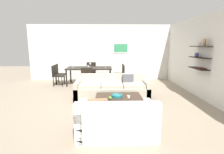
{
  "coord_description": "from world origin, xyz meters",
  "views": [
    {
      "loc": [
        -0.09,
        -5.24,
        1.78
      ],
      "look_at": [
        0.07,
        0.2,
        0.75
      ],
      "focal_mm": 28.15,
      "sensor_mm": 36.0,
      "label": 1
    }
  ],
  "objects_px": {
    "sofa_beige": "(112,90)",
    "candle_jar": "(129,97)",
    "dining_chair_left_near": "(56,74)",
    "wine_glass_right_near": "(105,65)",
    "apple_on_coffee_table": "(110,98)",
    "wine_glass_head": "(90,64)",
    "dining_table": "(89,69)",
    "dining_chair_head": "(91,70)",
    "dining_chair_foot": "(87,77)",
    "wine_glass_left_near": "(72,65)",
    "decorative_bowl": "(117,96)",
    "wine_glass_left_far": "(73,64)",
    "dining_chair_right_far": "(120,72)",
    "dining_chair_right_near": "(121,74)",
    "wine_glass_foot": "(88,66)",
    "coffee_table": "(119,104)",
    "wine_glass_right_far": "(106,65)",
    "dining_chair_left_far": "(59,72)",
    "loveseat_white": "(116,120)"
  },
  "relations": [
    {
      "from": "dining_chair_left_near",
      "to": "wine_glass_right_near",
      "type": "height_order",
      "value": "wine_glass_right_near"
    },
    {
      "from": "dining_chair_right_near",
      "to": "wine_glass_left_near",
      "type": "height_order",
      "value": "wine_glass_left_near"
    },
    {
      "from": "dining_table",
      "to": "wine_glass_right_far",
      "type": "height_order",
      "value": "wine_glass_right_far"
    },
    {
      "from": "wine_glass_left_near",
      "to": "wine_glass_right_near",
      "type": "bearing_deg",
      "value": 0.0
    },
    {
      "from": "coffee_table",
      "to": "dining_chair_right_far",
      "type": "height_order",
      "value": "dining_chair_right_far"
    },
    {
      "from": "coffee_table",
      "to": "wine_glass_right_near",
      "type": "bearing_deg",
      "value": 96.9
    },
    {
      "from": "wine_glass_head",
      "to": "dining_table",
      "type": "bearing_deg",
      "value": -90.0
    },
    {
      "from": "decorative_bowl",
      "to": "dining_chair_right_far",
      "type": "height_order",
      "value": "dining_chair_right_far"
    },
    {
      "from": "dining_chair_left_near",
      "to": "wine_glass_left_near",
      "type": "bearing_deg",
      "value": 8.42
    },
    {
      "from": "decorative_bowl",
      "to": "dining_chair_left_far",
      "type": "height_order",
      "value": "dining_chair_left_far"
    },
    {
      "from": "dining_chair_right_far",
      "to": "wine_glass_left_near",
      "type": "height_order",
      "value": "wine_glass_left_near"
    },
    {
      "from": "candle_jar",
      "to": "wine_glass_left_near",
      "type": "xyz_separation_m",
      "value": [
        -2.06,
        3.14,
        0.46
      ]
    },
    {
      "from": "sofa_beige",
      "to": "wine_glass_foot",
      "type": "distance_m",
      "value": 2.01
    },
    {
      "from": "wine_glass_foot",
      "to": "wine_glass_left_near",
      "type": "relative_size",
      "value": 0.88
    },
    {
      "from": "dining_chair_foot",
      "to": "wine_glass_foot",
      "type": "xyz_separation_m",
      "value": [
        -0.0,
        0.47,
        0.36
      ]
    },
    {
      "from": "dining_chair_left_near",
      "to": "wine_glass_foot",
      "type": "xyz_separation_m",
      "value": [
        1.39,
        -0.21,
        0.36
      ]
    },
    {
      "from": "decorative_bowl",
      "to": "wine_glass_left_far",
      "type": "relative_size",
      "value": 1.69
    },
    {
      "from": "coffee_table",
      "to": "dining_chair_foot",
      "type": "xyz_separation_m",
      "value": [
        -1.09,
        2.33,
        0.31
      ]
    },
    {
      "from": "sofa_beige",
      "to": "candle_jar",
      "type": "xyz_separation_m",
      "value": [
        0.4,
        -1.15,
        0.12
      ]
    },
    {
      "from": "dining_chair_right_far",
      "to": "dining_chair_left_far",
      "type": "relative_size",
      "value": 1.0
    },
    {
      "from": "dining_chair_right_far",
      "to": "wine_glass_right_far",
      "type": "height_order",
      "value": "wine_glass_right_far"
    },
    {
      "from": "decorative_bowl",
      "to": "apple_on_coffee_table",
      "type": "distance_m",
      "value": 0.28
    },
    {
      "from": "dining_chair_left_far",
      "to": "wine_glass_foot",
      "type": "distance_m",
      "value": 1.57
    },
    {
      "from": "candle_jar",
      "to": "dining_table",
      "type": "bearing_deg",
      "value": 112.43
    },
    {
      "from": "coffee_table",
      "to": "wine_glass_foot",
      "type": "bearing_deg",
      "value": 111.31
    },
    {
      "from": "loveseat_white",
      "to": "wine_glass_right_near",
      "type": "distance_m",
      "value": 4.37
    },
    {
      "from": "sofa_beige",
      "to": "dining_chair_foot",
      "type": "relative_size",
      "value": 2.68
    },
    {
      "from": "apple_on_coffee_table",
      "to": "sofa_beige",
      "type": "bearing_deg",
      "value": 86.05
    },
    {
      "from": "decorative_bowl",
      "to": "dining_table",
      "type": "distance_m",
      "value": 3.34
    },
    {
      "from": "apple_on_coffee_table",
      "to": "candle_jar",
      "type": "bearing_deg",
      "value": 13.28
    },
    {
      "from": "dining_chair_foot",
      "to": "wine_glass_left_near",
      "type": "xyz_separation_m",
      "value": [
        -0.71,
        0.78,
        0.37
      ]
    },
    {
      "from": "apple_on_coffee_table",
      "to": "dining_chair_right_near",
      "type": "xyz_separation_m",
      "value": [
        0.53,
        3.15,
        0.08
      ]
    },
    {
      "from": "wine_glass_left_far",
      "to": "dining_table",
      "type": "bearing_deg",
      "value": -9.64
    },
    {
      "from": "sofa_beige",
      "to": "dining_chair_left_far",
      "type": "relative_size",
      "value": 2.68
    },
    {
      "from": "loveseat_white",
      "to": "dining_chair_head",
      "type": "height_order",
      "value": "dining_chair_head"
    },
    {
      "from": "decorative_bowl",
      "to": "dining_chair_foot",
      "type": "bearing_deg",
      "value": 114.71
    },
    {
      "from": "dining_chair_right_near",
      "to": "wine_glass_foot",
      "type": "xyz_separation_m",
      "value": [
        -1.39,
        -0.21,
        0.36
      ]
    },
    {
      "from": "decorative_bowl",
      "to": "wine_glass_right_near",
      "type": "height_order",
      "value": "wine_glass_right_near"
    },
    {
      "from": "dining_table",
      "to": "candle_jar",
      "type": "bearing_deg",
      "value": -67.57
    },
    {
      "from": "candle_jar",
      "to": "dining_chair_right_far",
      "type": "bearing_deg",
      "value": 89.32
    },
    {
      "from": "dining_chair_left_near",
      "to": "dining_chair_foot",
      "type": "distance_m",
      "value": 1.54
    },
    {
      "from": "dining_chair_head",
      "to": "dining_chair_right_near",
      "type": "distance_m",
      "value": 1.78
    },
    {
      "from": "dining_chair_head",
      "to": "dining_chair_right_near",
      "type": "xyz_separation_m",
      "value": [
        1.39,
        -1.12,
        0.0
      ]
    },
    {
      "from": "dining_chair_right_far",
      "to": "dining_chair_head",
      "type": "bearing_deg",
      "value": 153.99
    },
    {
      "from": "wine_glass_left_far",
      "to": "wine_glass_foot",
      "type": "relative_size",
      "value": 1.12
    },
    {
      "from": "dining_chair_foot",
      "to": "wine_glass_right_near",
      "type": "height_order",
      "value": "wine_glass_right_near"
    },
    {
      "from": "dining_chair_head",
      "to": "dining_chair_foot",
      "type": "xyz_separation_m",
      "value": [
        0.0,
        -1.8,
        0.0
      ]
    },
    {
      "from": "coffee_table",
      "to": "dining_chair_right_near",
      "type": "xyz_separation_m",
      "value": [
        0.3,
        3.01,
        0.31
      ]
    },
    {
      "from": "apple_on_coffee_table",
      "to": "wine_glass_head",
      "type": "relative_size",
      "value": 0.47
    },
    {
      "from": "wine_glass_head",
      "to": "dining_chair_foot",
      "type": "bearing_deg",
      "value": -90.0
    }
  ]
}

